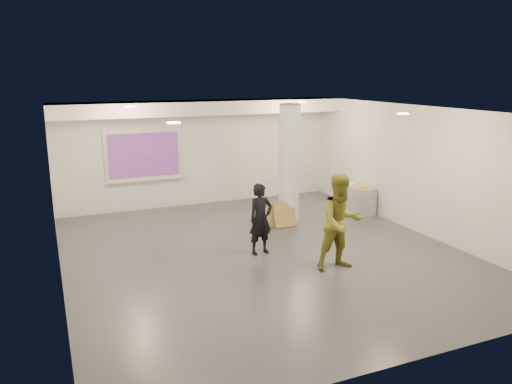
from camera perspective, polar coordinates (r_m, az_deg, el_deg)
name	(u,v)px	position (r m, az deg, el deg)	size (l,w,h in m)	color
floor	(263,253)	(10.66, 0.85, -7.01)	(8.00, 9.00, 0.01)	#393C40
ceiling	(264,111)	(10.01, 0.91, 9.29)	(8.00, 9.00, 0.01)	white
wall_back	(200,153)	(14.39, -6.46, 4.47)	(8.00, 0.01, 3.00)	silver
wall_front	(411,257)	(6.55, 17.27, -7.08)	(8.00, 0.01, 3.00)	silver
wall_left	(55,204)	(9.39, -22.03, -1.28)	(0.01, 9.00, 3.00)	silver
wall_right	(418,170)	(12.38, 18.05, 2.43)	(0.01, 9.00, 3.00)	silver
soffit_band	(204,107)	(13.72, -5.93, 9.60)	(8.00, 1.10, 0.36)	white
downlight_nw	(130,107)	(11.79, -14.18, 9.42)	(0.22, 0.22, 0.02)	#E6BB79
downlight_ne	(302,102)	(13.23, 5.27, 10.17)	(0.22, 0.22, 0.02)	#E6BB79
downlight_sw	(174,123)	(7.88, -9.39, 7.82)	(0.22, 0.22, 0.02)	#E6BB79
downlight_se	(403,114)	(9.90, 16.44, 8.58)	(0.22, 0.22, 0.02)	#E6BB79
column	(289,165)	(12.46, 3.81, 3.13)	(0.52, 0.52, 3.00)	silver
projection_screen	(144,156)	(13.97, -12.72, 4.07)	(2.10, 0.13, 1.42)	silver
credenza	(356,198)	(14.03, 11.39, -0.69)	(0.52, 1.24, 0.72)	#929497
papers_stack	(351,183)	(14.17, 10.84, 1.03)	(0.23, 0.30, 0.02)	white
postit_pad	(362,187)	(13.68, 12.03, 0.54)	(0.22, 0.31, 0.03)	gold
cardboard_back	(273,214)	(12.39, 1.94, -2.55)	(0.57, 0.05, 0.63)	#9F7E42
cardboard_front	(285,215)	(12.39, 3.30, -2.62)	(0.56, 0.06, 0.61)	#9F7E42
woman	(261,219)	(10.43, 0.54, -3.12)	(0.55, 0.36, 1.51)	black
man	(341,222)	(9.72, 9.70, -3.43)	(0.91, 0.71, 1.87)	olive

